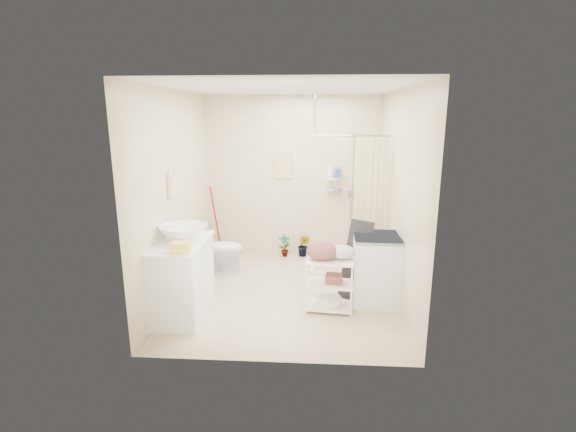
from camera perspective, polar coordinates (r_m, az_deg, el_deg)
name	(u,v)px	position (r m, az deg, el deg)	size (l,w,h in m)	color
floor	(286,292)	(5.61, -0.28, -10.41)	(3.20, 3.20, 0.00)	beige
ceiling	(286,88)	(5.13, -0.31, 17.15)	(2.80, 3.20, 0.04)	silver
wall_back	(293,177)	(6.79, 0.62, 5.30)	(2.80, 0.04, 2.60)	beige
wall_front	(274,231)	(3.66, -1.99, -2.00)	(2.80, 0.04, 2.60)	beige
wall_left	(176,195)	(5.49, -15.06, 2.82)	(0.04, 3.20, 2.60)	beige
wall_right	(399,197)	(5.31, 14.98, 2.47)	(0.04, 3.20, 2.60)	beige
vanity	(182,278)	(5.04, -14.25, -8.26)	(0.57, 1.01, 0.89)	white
sink	(183,233)	(4.91, -14.20, -2.24)	(0.53, 0.53, 0.18)	white
counter_basket	(181,247)	(4.50, -14.40, -4.18)	(0.20, 0.15, 0.11)	yellow
floor_basket	(183,325)	(4.83, -14.22, -14.23)	(0.23, 0.18, 0.13)	yellow
toilet	(219,249)	(6.25, -9.45, -4.42)	(0.41, 0.72, 0.74)	white
mop	(213,221)	(6.99, -10.17, -0.65)	(0.11, 0.11, 1.17)	#AB0305
potted_plant_a	(284,246)	(6.89, -0.49, -4.09)	(0.20, 0.13, 0.37)	brown
potted_plant_b	(304,246)	(6.91, 2.16, -4.06)	(0.20, 0.17, 0.37)	brown
hanging_towel	(283,165)	(6.75, -0.66, 6.96)	(0.28, 0.03, 0.42)	#C6B285
towel_ring	(171,184)	(5.27, -15.64, 4.22)	(0.04, 0.22, 0.34)	#DAC07D
tp_holder	(183,237)	(5.66, -14.15, -2.86)	(0.08, 0.12, 0.14)	silver
shower	(347,200)	(6.30, 8.10, 2.20)	(1.10, 1.10, 2.10)	silver
shampoo_bottle_a	(330,170)	(6.71, 5.81, 6.23)	(0.08, 0.08, 0.22)	white
shampoo_bottle_b	(338,172)	(6.69, 6.87, 6.04)	(0.08, 0.08, 0.18)	#31459A
washing_machine	(376,269)	(5.33, 12.01, -7.09)	(0.58, 0.60, 0.86)	silver
laundry_rack	(330,280)	(5.02, 5.74, -8.66)	(0.56, 0.33, 0.77)	white
ironing_board	(356,260)	(5.31, 9.29, -5.95)	(0.30, 0.09, 1.05)	black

